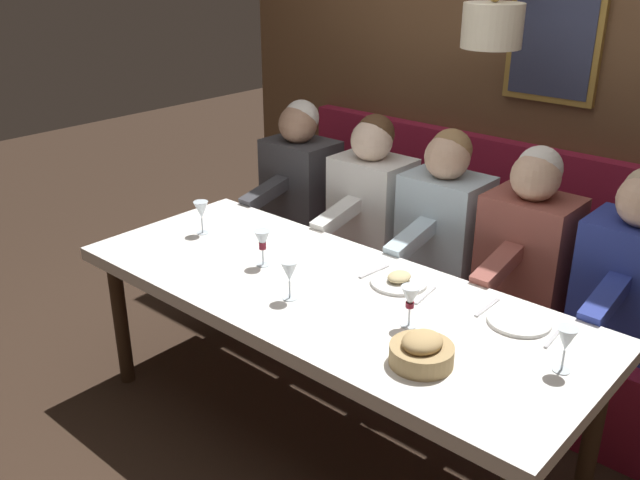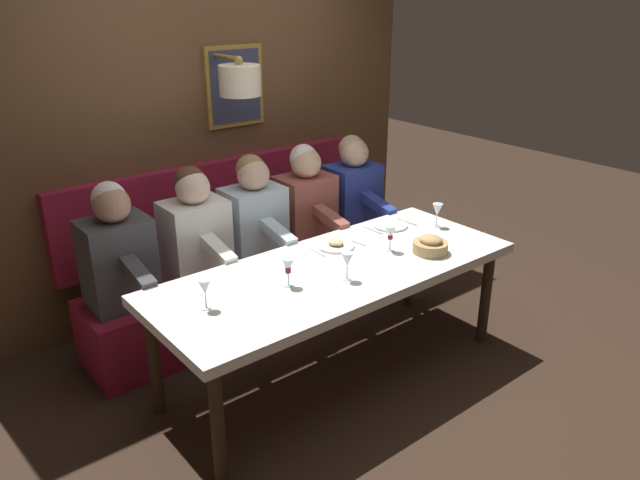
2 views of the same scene
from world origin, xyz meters
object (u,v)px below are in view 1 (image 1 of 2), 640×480
diner_nearest (633,267)px  wine_glass_0 (410,298)px  dining_table (326,303)px  wine_glass_2 (262,241)px  diner_far (371,194)px  diner_near (529,238)px  wine_glass_3 (566,341)px  bread_bowl (422,351)px  diner_middle (444,214)px  wine_glass_1 (201,211)px  wine_glass_4 (289,272)px  diner_farthest (300,173)px

diner_nearest → wine_glass_0: bearing=151.5°
dining_table → wine_glass_0: (-0.02, -0.43, 0.18)m
wine_glass_0 → wine_glass_2: same height
diner_far → diner_near: bearing=-90.0°
wine_glass_3 → bread_bowl: wine_glass_3 is taller
diner_middle → wine_glass_0: bearing=-155.1°
wine_glass_1 → wine_glass_4: 0.81m
diner_nearest → wine_glass_2: size_ratio=4.82×
bread_bowl → diner_near: bearing=7.7°
diner_nearest → diner_far: same height
diner_near → wine_glass_0: bearing=178.2°
diner_near → diner_middle: (0.00, 0.45, 0.00)m
diner_middle → wine_glass_1: diner_middle is taller
diner_farthest → wine_glass_0: 1.67m
bread_bowl → dining_table: bearing=71.4°
diner_far → bread_bowl: 1.51m
diner_nearest → bread_bowl: diner_nearest is taller
diner_near → diner_farthest: 1.43m
diner_middle → wine_glass_4: diner_middle is taller
dining_table → diner_middle: (0.88, -0.01, 0.14)m
diner_far → wine_glass_1: 0.93m
wine_glass_2 → wine_glass_0: bearing=-90.6°
wine_glass_1 → bread_bowl: 1.47m
diner_farthest → diner_far: bearing=-90.0°
dining_table → diner_middle: diner_middle is taller
diner_farthest → wine_glass_3: size_ratio=4.82×
diner_farthest → wine_glass_1: size_ratio=4.82×
wine_glass_2 → bread_bowl: size_ratio=0.75×
dining_table → wine_glass_3: wine_glass_3 is taller
diner_nearest → diner_far: 1.37m
diner_nearest → diner_far: bearing=90.0°
wine_glass_1 → wine_glass_3: 1.82m
diner_near → wine_glass_4: size_ratio=4.82×
diner_nearest → wine_glass_0: 1.03m
wine_glass_4 → wine_glass_2: bearing=64.2°
diner_middle → bread_bowl: bearing=-151.2°
diner_near → wine_glass_1: diner_near is taller
diner_far → wine_glass_1: size_ratio=4.82×
dining_table → bread_bowl: bearing=-108.6°
diner_nearest → wine_glass_1: diner_nearest is taller
diner_nearest → diner_far: size_ratio=1.00×
diner_middle → diner_farthest: bearing=90.0°
diner_far → diner_farthest: (0.00, 0.52, 0.00)m
diner_middle → wine_glass_4: (-1.04, 0.06, 0.04)m
diner_near → wine_glass_3: 0.96m
bread_bowl → wine_glass_4: bearing=86.5°
wine_glass_1 → diner_far: bearing=-25.2°
wine_glass_4 → bread_bowl: size_ratio=0.75×
diner_nearest → wine_glass_4: size_ratio=4.82×
diner_nearest → wine_glass_4: 1.43m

